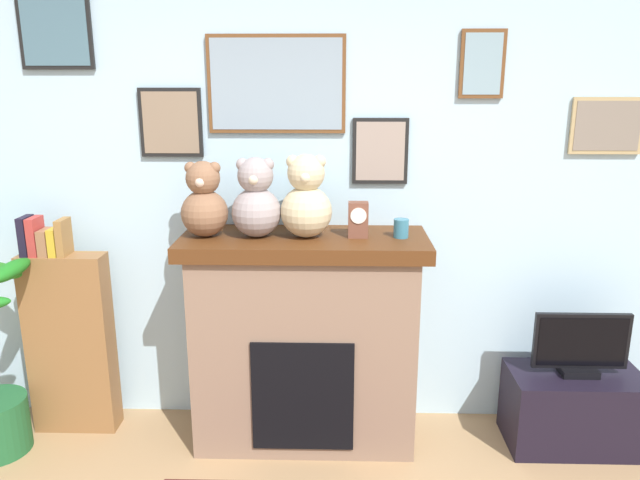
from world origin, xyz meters
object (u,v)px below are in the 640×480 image
(television, at_px, (581,346))
(candle_jar, at_px, (401,228))
(bookshelf, at_px, (69,337))
(teddy_bear_tan, at_px, (256,201))
(teddy_bear_grey, at_px, (204,203))
(mantel_clock, at_px, (358,220))
(fireplace, at_px, (305,339))
(teddy_bear_cream, at_px, (306,200))
(tv_stand, at_px, (573,409))

(television, xyz_separation_m, candle_jar, (-1.01, 0.03, 0.65))
(bookshelf, height_order, teddy_bear_tan, teddy_bear_tan)
(bookshelf, xyz_separation_m, teddy_bear_grey, (0.84, -0.07, 0.81))
(television, xyz_separation_m, mantel_clock, (-1.23, 0.03, 0.70))
(fireplace, distance_m, bookshelf, 1.37)
(bookshelf, height_order, television, bookshelf)
(teddy_bear_grey, height_order, teddy_bear_tan, teddy_bear_tan)
(bookshelf, distance_m, teddy_bear_tan, 1.39)
(fireplace, bearing_deg, teddy_bear_cream, -54.12)
(fireplace, relative_size, teddy_bear_tan, 3.13)
(candle_jar, distance_m, teddy_bear_tan, 0.78)
(television, height_order, candle_jar, candle_jar)
(fireplace, relative_size, tv_stand, 1.82)
(mantel_clock, xyz_separation_m, teddy_bear_tan, (-0.54, 0.00, 0.10))
(tv_stand, height_order, teddy_bear_cream, teddy_bear_cream)
(fireplace, relative_size, television, 2.56)
(mantel_clock, height_order, teddy_bear_tan, teddy_bear_tan)
(candle_jar, bearing_deg, teddy_bear_tan, -179.96)
(candle_jar, xyz_separation_m, teddy_bear_grey, (-1.04, -0.00, 0.13))
(bookshelf, distance_m, television, 2.89)
(teddy_bear_grey, bearing_deg, teddy_bear_cream, -0.01)
(television, relative_size, teddy_bear_cream, 1.18)
(fireplace, relative_size, teddy_bear_grey, 3.29)
(bookshelf, distance_m, teddy_bear_cream, 1.62)
(television, relative_size, mantel_clock, 2.73)
(tv_stand, bearing_deg, bookshelf, 178.02)
(bookshelf, height_order, teddy_bear_cream, teddy_bear_cream)
(television, bearing_deg, teddy_bear_cream, 178.95)
(tv_stand, distance_m, teddy_bear_cream, 1.92)
(tv_stand, bearing_deg, teddy_bear_grey, 179.26)
(television, distance_m, candle_jar, 1.20)
(teddy_bear_tan, bearing_deg, television, -0.89)
(fireplace, xyz_separation_m, bookshelf, (-1.37, 0.06, -0.03))
(teddy_bear_grey, bearing_deg, bookshelf, 175.01)
(candle_jar, relative_size, teddy_bear_tan, 0.24)
(candle_jar, xyz_separation_m, teddy_bear_cream, (-0.50, -0.00, 0.15))
(television, height_order, teddy_bear_cream, teddy_bear_cream)
(fireplace, relative_size, bookshelf, 1.03)
(television, xyz_separation_m, teddy_bear_cream, (-1.51, 0.03, 0.80))
(fireplace, height_order, teddy_bear_tan, teddy_bear_tan)
(tv_stand, height_order, candle_jar, candle_jar)
(fireplace, bearing_deg, television, -1.73)
(tv_stand, distance_m, teddy_bear_tan, 2.13)
(tv_stand, height_order, television, television)
(tv_stand, relative_size, television, 1.41)
(fireplace, xyz_separation_m, teddy_bear_grey, (-0.53, -0.02, 0.78))
(tv_stand, bearing_deg, teddy_bear_cream, 179.00)
(bookshelf, xyz_separation_m, teddy_bear_tan, (1.12, -0.07, 0.82))
(fireplace, height_order, mantel_clock, mantel_clock)
(television, distance_m, mantel_clock, 1.42)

